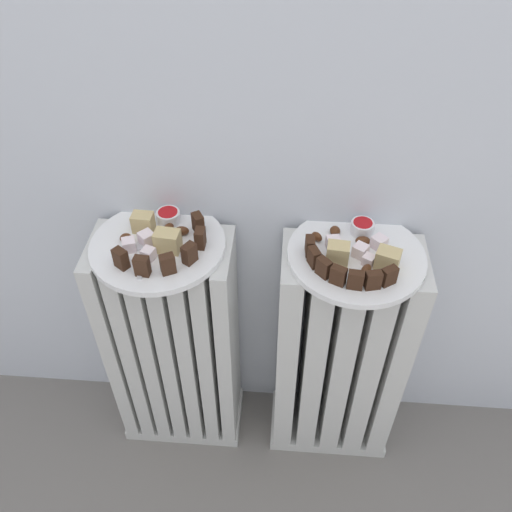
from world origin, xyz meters
The scene contains 38 objects.
radiator_left centered at (-0.18, 0.28, 0.30)m, with size 0.28×0.15×0.60m.
radiator_right centered at (0.18, 0.28, 0.30)m, with size 0.28×0.15×0.60m.
plate_left centered at (-0.18, 0.28, 0.61)m, with size 0.25×0.25×0.01m, color white.
plate_right centered at (0.18, 0.28, 0.61)m, with size 0.25×0.25×0.01m, color white.
dark_cake_slice_left_0 centered at (-0.23, 0.21, 0.63)m, with size 0.03×0.02×0.04m, color #382114.
dark_cake_slice_left_1 centered at (-0.19, 0.20, 0.63)m, with size 0.03×0.02×0.04m, color #382114.
dark_cake_slice_left_2 centered at (-0.15, 0.21, 0.63)m, with size 0.03×0.02×0.04m, color #382114.
dark_cake_slice_left_3 centered at (-0.11, 0.24, 0.63)m, with size 0.03×0.02×0.04m, color #382114.
dark_cake_slice_left_4 centered at (-0.10, 0.28, 0.63)m, with size 0.03×0.02×0.04m, color #382114.
dark_cake_slice_left_5 centered at (-0.11, 0.32, 0.63)m, with size 0.03×0.02×0.04m, color #382114.
marble_cake_slice_left_0 centered at (-0.16, 0.26, 0.64)m, with size 0.04×0.03×0.04m, color tan.
marble_cake_slice_left_1 centered at (-0.22, 0.32, 0.63)m, with size 0.04×0.03×0.04m, color tan.
turkish_delight_left_0 centered at (-0.23, 0.26, 0.63)m, with size 0.02×0.02×0.02m, color white.
turkish_delight_left_1 centered at (-0.19, 0.24, 0.63)m, with size 0.02×0.02×0.02m, color white.
turkish_delight_left_2 centered at (-0.20, 0.28, 0.63)m, with size 0.02×0.02×0.02m, color white.
medjool_date_left_0 centered at (-0.17, 0.31, 0.62)m, with size 0.02×0.02×0.02m, color #4C2814.
medjool_date_left_1 centered at (-0.14, 0.31, 0.62)m, with size 0.03×0.02×0.02m, color #4C2814.
medjool_date_left_2 centered at (-0.24, 0.28, 0.62)m, with size 0.02×0.02×0.01m, color #4C2814.
jam_bowl_left centered at (-0.17, 0.34, 0.63)m, with size 0.05×0.05×0.02m.
dark_cake_slice_right_0 centered at (0.10, 0.27, 0.63)m, with size 0.03×0.02×0.04m, color #382114.
dark_cake_slice_right_1 centered at (0.10, 0.24, 0.63)m, with size 0.03×0.02×0.04m, color #382114.
dark_cake_slice_right_2 centered at (0.12, 0.22, 0.63)m, with size 0.03×0.02×0.04m, color #382114.
dark_cake_slice_right_3 centered at (0.15, 0.20, 0.63)m, with size 0.03×0.02×0.04m, color #382114.
dark_cake_slice_right_4 centered at (0.17, 0.19, 0.63)m, with size 0.03×0.02×0.04m, color #382114.
dark_cake_slice_right_5 centered at (0.20, 0.20, 0.63)m, with size 0.03×0.02×0.04m, color #382114.
dark_cake_slice_right_6 centered at (0.23, 0.21, 0.63)m, with size 0.03×0.02×0.04m, color #382114.
marble_cake_slice_right_0 centered at (0.15, 0.25, 0.64)m, with size 0.04×0.03×0.04m, color tan.
marble_cake_slice_right_1 centered at (0.23, 0.25, 0.63)m, with size 0.04×0.03×0.04m, color tan.
turkish_delight_right_0 centered at (0.20, 0.25, 0.62)m, with size 0.02×0.02×0.02m, color white.
turkish_delight_right_1 centered at (0.19, 0.27, 0.63)m, with size 0.02×0.02×0.02m, color white.
turkish_delight_right_2 centered at (0.22, 0.30, 0.63)m, with size 0.02×0.02×0.02m, color white.
turkish_delight_right_3 centered at (0.14, 0.29, 0.63)m, with size 0.02×0.02×0.02m, color white.
medjool_date_right_0 centered at (0.20, 0.31, 0.62)m, with size 0.03×0.02×0.01m, color #4C2814.
medjool_date_right_1 centered at (0.11, 0.31, 0.62)m, with size 0.02×0.01×0.02m, color #4C2814.
medjool_date_right_2 centered at (0.15, 0.33, 0.62)m, with size 0.02×0.02×0.02m, color #4C2814.
medjool_date_right_3 centered at (0.20, 0.23, 0.62)m, with size 0.03×0.02×0.02m, color #4C2814.
jam_bowl_right centered at (0.20, 0.34, 0.63)m, with size 0.04×0.04×0.02m.
fork centered at (-0.20, 0.24, 0.62)m, with size 0.03×0.10×0.00m.
Camera 1 is at (0.06, -0.44, 1.27)m, focal length 37.38 mm.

